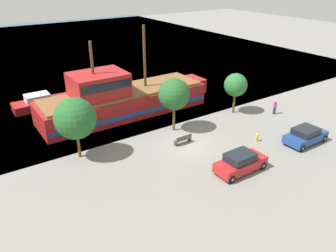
% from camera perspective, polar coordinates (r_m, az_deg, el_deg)
% --- Properties ---
extents(ground_plane, '(160.00, 160.00, 0.00)m').
position_cam_1_polar(ground_plane, '(29.21, 3.30, -3.21)').
color(ground_plane, gray).
extents(water_surface, '(80.00, 80.00, 0.00)m').
position_cam_1_polar(water_surface, '(67.61, -20.26, 12.09)').
color(water_surface, '#33566B').
rests_on(water_surface, ground).
extents(pirate_ship, '(19.16, 5.26, 9.03)m').
position_cam_1_polar(pirate_ship, '(35.02, -8.21, 4.74)').
color(pirate_ship, '#A31E1E').
rests_on(pirate_ship, water_surface).
extents(moored_boat_dockside, '(6.32, 2.26, 1.66)m').
position_cam_1_polar(moored_boat_dockside, '(39.31, -21.13, 3.86)').
color(moored_boat_dockside, maroon).
rests_on(moored_boat_dockside, water_surface).
extents(parked_car_curb_front, '(4.12, 1.92, 1.48)m').
position_cam_1_polar(parked_car_curb_front, '(31.56, 22.83, -1.53)').
color(parked_car_curb_front, navy).
rests_on(parked_car_curb_front, ground_plane).
extents(parked_car_curb_mid, '(4.20, 1.80, 1.60)m').
position_cam_1_polar(parked_car_curb_mid, '(25.69, 12.50, -6.22)').
color(parked_car_curb_mid, '#B21E1E').
rests_on(parked_car_curb_mid, ground_plane).
extents(fire_hydrant, '(0.42, 0.25, 0.76)m').
position_cam_1_polar(fire_hydrant, '(30.59, 15.23, -1.86)').
color(fire_hydrant, yellow).
rests_on(fire_hydrant, ground_plane).
extents(bench_promenade_east, '(1.64, 0.45, 0.85)m').
position_cam_1_polar(bench_promenade_east, '(29.10, 2.67, -2.34)').
color(bench_promenade_east, '#4C4742').
rests_on(bench_promenade_east, ground_plane).
extents(pedestrian_walking_near, '(0.32, 0.32, 1.53)m').
position_cam_1_polar(pedestrian_walking_near, '(36.77, 18.11, 3.10)').
color(pedestrian_walking_near, '#232838').
rests_on(pedestrian_walking_near, ground_plane).
extents(tree_row_east, '(3.34, 3.34, 5.15)m').
position_cam_1_polar(tree_row_east, '(26.75, -15.87, 1.25)').
color(tree_row_east, brown).
rests_on(tree_row_east, ground_plane).
extents(tree_row_mideast, '(2.95, 2.95, 5.16)m').
position_cam_1_polar(tree_row_mideast, '(30.29, 1.05, 5.55)').
color(tree_row_mideast, brown).
rests_on(tree_row_mideast, ground_plane).
extents(tree_row_midwest, '(2.44, 2.44, 4.35)m').
position_cam_1_polar(tree_row_midwest, '(35.26, 11.70, 7.00)').
color(tree_row_midwest, brown).
rests_on(tree_row_midwest, ground_plane).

